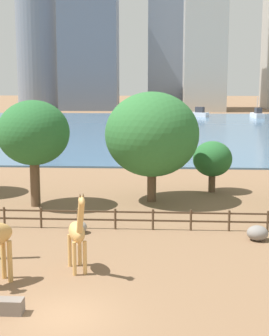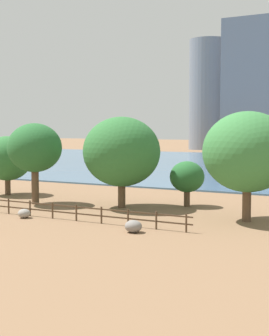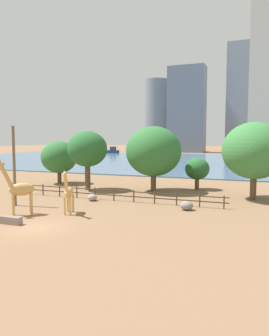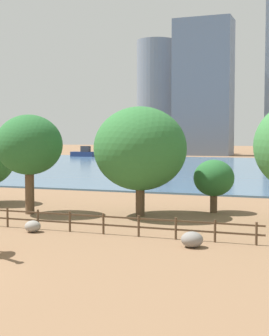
{
  "view_description": "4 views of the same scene",
  "coord_description": "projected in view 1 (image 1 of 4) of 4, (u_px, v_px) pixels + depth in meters",
  "views": [
    {
      "loc": [
        3.92,
        -18.59,
        9.13
      ],
      "look_at": [
        1.58,
        21.27,
        2.26
      ],
      "focal_mm": 55.0,
      "sensor_mm": 36.0,
      "label": 1
    },
    {
      "loc": [
        26.39,
        -20.61,
        7.23
      ],
      "look_at": [
        -2.06,
        31.1,
        2.66
      ],
      "focal_mm": 55.0,
      "sensor_mm": 36.0,
      "label": 2
    },
    {
      "loc": [
        15.86,
        -19.85,
        6.74
      ],
      "look_at": [
        2.98,
        12.94,
        3.55
      ],
      "focal_mm": 35.0,
      "sensor_mm": 36.0,
      "label": 3
    },
    {
      "loc": [
        16.02,
        -16.87,
        6.13
      ],
      "look_at": [
        1.95,
        21.09,
        3.53
      ],
      "focal_mm": 55.0,
      "sensor_mm": 36.0,
      "label": 4
    }
  ],
  "objects": [
    {
      "name": "ground_plane",
      "position": [
        144.0,
        128.0,
        98.77
      ],
      "size": [
        400.0,
        400.0,
        0.0
      ],
      "primitive_type": "plane",
      "color": "brown"
    },
    {
      "name": "harbor_water",
      "position": [
        144.0,
        129.0,
        95.8
      ],
      "size": [
        180.0,
        86.0,
        0.2
      ],
      "primitive_type": "cube",
      "color": "#476B8C",
      "rests_on": "ground"
    },
    {
      "name": "giraffe_tall",
      "position": [
        77.0,
        233.0,
        24.52
      ],
      "size": [
        1.39,
        2.63,
        4.12
      ],
      "rotation": [
        0.0,
        0.0,
        5.07
      ],
      "color": "tan",
      "rests_on": "ground"
    },
    {
      "name": "boulder_near_fence",
      "position": [
        78.0,
        227.0,
        30.95
      ],
      "size": [
        1.02,
        0.98,
        0.74
      ],
      "primitive_type": "ellipsoid",
      "color": "gray",
      "rests_on": "ground"
    },
    {
      "name": "boulder_by_pole",
      "position": [
        258.0,
        233.0,
        29.54
      ],
      "size": [
        1.22,
        1.15,
        0.87
      ],
      "primitive_type": "ellipsoid",
      "color": "gray",
      "rests_on": "ground"
    },
    {
      "name": "feeding_trough",
      "position": [
        1.0,
        306.0,
        20.32
      ],
      "size": [
        1.8,
        0.6,
        0.6
      ],
      "primitive_type": "cube",
      "color": "#72665B",
      "rests_on": "ground"
    },
    {
      "name": "enclosure_fence",
      "position": [
        99.0,
        217.0,
        31.75
      ],
      "size": [
        26.12,
        0.14,
        1.3
      ],
      "color": "#4C3826",
      "rests_on": "ground"
    },
    {
      "name": "tree_center_broad",
      "position": [
        33.0,
        133.0,
        36.76
      ],
      "size": [
        5.17,
        5.17,
        7.71
      ],
      "color": "brown",
      "rests_on": "ground"
    },
    {
      "name": "tree_left_small",
      "position": [
        152.0,
        134.0,
        38.22
      ],
      "size": [
        7.01,
        7.01,
        8.28
      ],
      "color": "brown",
      "rests_on": "ground"
    },
    {
      "name": "tree_right_small",
      "position": [
        212.0,
        159.0,
        41.95
      ],
      "size": [
        3.21,
        3.21,
        4.2
      ],
      "color": "brown",
      "rests_on": "ground"
    },
    {
      "name": "boat_ferry",
      "position": [
        257.0,
        114.0,
        121.89
      ],
      "size": [
        2.61,
        5.65,
        4.91
      ],
      "rotation": [
        0.0,
        0.0,
        1.69
      ],
      "color": "silver",
      "rests_on": "harbor_water"
    },
    {
      "name": "boat_sailboat",
      "position": [
        198.0,
        113.0,
        125.24
      ],
      "size": [
        5.75,
        4.47,
        2.42
      ],
      "rotation": [
        0.0,
        0.0,
        2.62
      ],
      "color": "silver",
      "rests_on": "harbor_water"
    },
    {
      "name": "skyline_tower_needle",
      "position": [
        37.0,
        49.0,
        162.67
      ],
      "size": [
        12.89,
        12.89,
        37.16
      ],
      "primitive_type": "cylinder",
      "color": "slate",
      "rests_on": "ground"
    },
    {
      "name": "skyline_block_central",
      "position": [
        89.0,
        41.0,
        152.47
      ],
      "size": [
        17.36,
        9.2,
        40.79
      ],
      "primitive_type": "cube",
      "color": "slate",
      "rests_on": "ground"
    },
    {
      "name": "skyline_block_right",
      "position": [
        172.0,
        25.0,
        160.82
      ],
      "size": [
        14.9,
        10.59,
        51.98
      ],
      "primitive_type": "cube",
      "color": "slate",
      "rests_on": "ground"
    }
  ]
}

